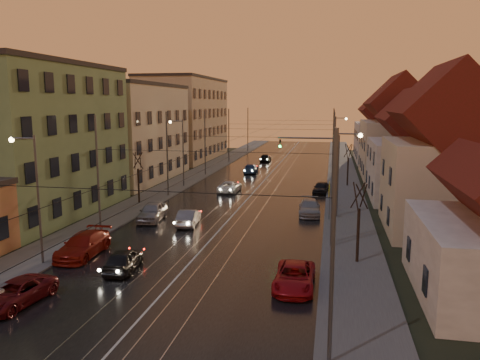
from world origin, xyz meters
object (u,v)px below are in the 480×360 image
Objects in this scene: parked_left_1 at (15,293)px; parked_right_0 at (294,277)px; driving_car_0 at (123,260)px; parked_left_3 at (152,212)px; parked_right_2 at (321,188)px; driving_car_2 at (230,187)px; parked_right_1 at (310,208)px; parked_left_2 at (83,245)px; street_lamp_2 at (181,146)px; driving_car_3 at (251,169)px; street_lamp_0 at (33,187)px; traffic_light_mast at (326,165)px; driving_car_4 at (266,158)px; street_lamp_1 at (341,176)px; street_lamp_3 at (337,138)px; driving_car_1 at (189,217)px.

parked_left_1 is 14.15m from parked_right_0.
driving_car_0 is 10.22m from parked_right_0.
parked_right_2 is at bearing 41.62° from parked_left_3.
parked_right_1 reaches higher than driving_car_2.
parked_left_2 reaches higher than driving_car_2.
street_lamp_2 is 14.67m from driving_car_3.
street_lamp_0 reaches higher than driving_car_2.
driving_car_0 is 0.87× the size of parked_left_3.
parked_right_2 is (0.74, 10.56, -0.03)m from parked_right_1.
parked_right_1 is at bearing -86.96° from parked_right_2.
traffic_light_mast is 20.02m from driving_car_0.
driving_car_4 is at bearing 83.00° from parked_left_2.
street_lamp_1 is at bearing 104.30° from driving_car_4.
traffic_light_mast is at bearing 9.99° from parked_left_3.
driving_car_2 is 0.99× the size of parked_right_1.
street_lamp_2 reaches higher than parked_right_0.
parked_left_1 is at bearing -85.75° from street_lamp_2.
driving_car_0 is at bearing -104.96° from parked_right_2.
parked_right_2 is at bearing 93.06° from traffic_light_mast.
driving_car_4 is 42.31m from parked_left_3.
parked_right_2 is at bearing -3.33° from street_lamp_2.
parked_left_2 is 9.76m from parked_left_3.
driving_car_0 is 0.78× the size of parked_left_2.
driving_car_3 reaches higher than parked_right_2.
driving_car_0 is at bearing 85.19° from driving_car_3.
street_lamp_2 is 19.98m from parked_right_1.
street_lamp_0 is 2.13× the size of parked_right_2.
driving_car_4 is (-11.72, 45.95, -4.19)m from street_lamp_1.
street_lamp_3 is 1.77× the size of driving_car_2.
driving_car_1 is at bearing 86.08° from driving_car_3.
street_lamp_1 reaches higher than driving_car_3.
driving_car_1 is 0.90× the size of driving_car_2.
driving_car_3 is 1.04× the size of parked_left_1.
parked_right_0 is at bearing -92.84° from parked_right_1.
street_lamp_1 reaches higher than parked_right_2.
street_lamp_3 is (18.21, 16.00, 0.00)m from street_lamp_2.
parked_right_2 is at bearing -119.18° from driving_car_0.
street_lamp_1 is 1.76× the size of driving_car_3.
driving_car_3 is 0.89× the size of parked_left_2.
driving_car_1 is at bearing 61.66° from parked_left_2.
driving_car_3 is at bearing 81.19° from street_lamp_0.
parked_right_0 is 0.99× the size of parked_right_1.
traffic_light_mast is at bearing 40.51° from parked_left_2.
street_lamp_2 is at bearing -76.38° from driving_car_1.
street_lamp_1 is 2.02× the size of driving_car_0.
parked_right_1 is at bearing -95.07° from street_lamp_3.
parked_left_2 is (-4.42, -38.48, 0.08)m from driving_car_3.
traffic_light_mast reaches higher than driving_car_3.
parked_left_1 is at bearing -107.63° from street_lamp_3.
parked_right_1 is (9.27, -37.47, -0.03)m from driving_car_4.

